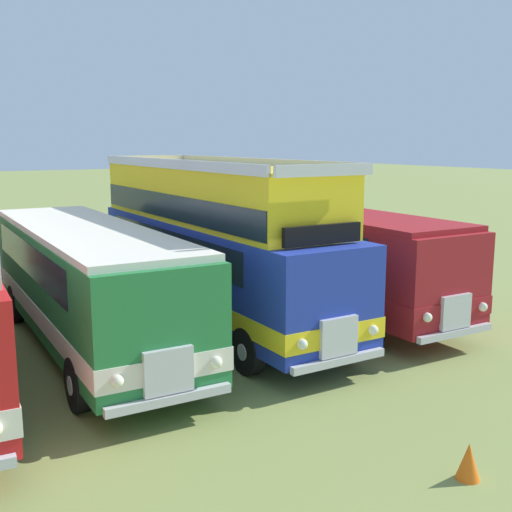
% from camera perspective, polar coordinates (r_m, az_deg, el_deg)
% --- Properties ---
extents(bus_sixth_in_row, '(2.75, 10.42, 2.99)m').
position_cam_1_polar(bus_sixth_in_row, '(15.58, -15.14, -1.90)').
color(bus_sixth_in_row, '#237538').
rests_on(bus_sixth_in_row, ground).
extents(bus_seventh_in_row, '(2.66, 10.66, 4.52)m').
position_cam_1_polar(bus_seventh_in_row, '(16.97, -3.81, 1.50)').
color(bus_seventh_in_row, '#1E339E').
rests_on(bus_seventh_in_row, ground).
extents(bus_eighth_in_row, '(2.71, 10.28, 2.99)m').
position_cam_1_polar(bus_eighth_in_row, '(18.81, 6.18, 0.46)').
color(bus_eighth_in_row, maroon).
rests_on(bus_eighth_in_row, ground).
extents(cone_mid_row, '(0.36, 0.36, 0.57)m').
position_cam_1_polar(cone_mid_row, '(10.31, 18.69, -17.20)').
color(cone_mid_row, orange).
rests_on(cone_mid_row, ground).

